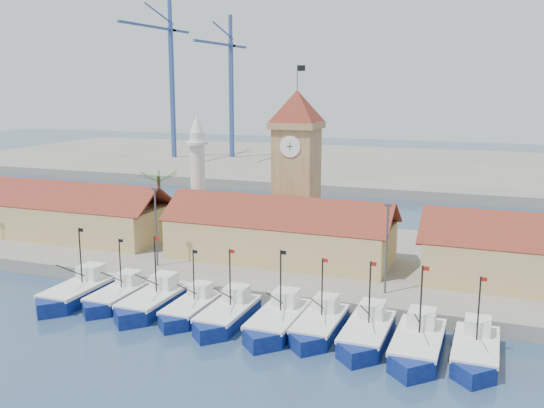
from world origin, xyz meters
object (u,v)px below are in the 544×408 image
at_px(boat_5, 277,323).
at_px(clock_tower, 297,165).
at_px(boat_0, 77,293).
at_px(minaret, 198,174).

height_order(boat_5, clock_tower, clock_tower).
bearing_deg(clock_tower, boat_5, -75.54).
bearing_deg(boat_0, minaret, 88.04).
relative_size(clock_tower, minaret, 1.39).
relative_size(boat_0, minaret, 0.64).
bearing_deg(minaret, boat_0, -91.96).
bearing_deg(boat_5, minaret, 129.65).
xyz_separation_m(boat_5, minaret, (-21.02, 25.36, 8.93)).
bearing_deg(boat_0, clock_tower, 55.85).
height_order(boat_0, clock_tower, clock_tower).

